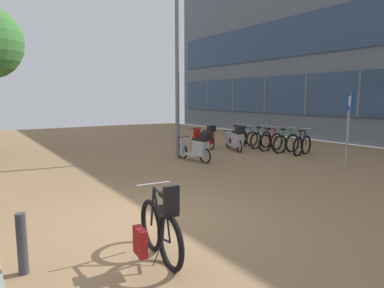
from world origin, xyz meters
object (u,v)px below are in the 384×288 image
object	(u,v)px
bicycle_rack_03	(261,140)
scooter_far	(198,148)
bicycle_rack_02	(271,142)
lamp_post	(177,59)
scooter_mid	(236,139)
parking_sign	(348,122)
bicycle_rack_05	(238,137)
bicycle_foreground	(159,231)
scooter_near	(206,137)
bollard_near	(22,244)
bicycle_rack_01	(286,143)
bicycle_rack_00	(302,145)
bicycle_rack_04	(247,139)

from	to	relation	value
bicycle_rack_03	scooter_far	bearing A→B (deg)	-165.83
bicycle_rack_02	lamp_post	xyz separation A→B (m)	(-4.02, 0.64, 3.09)
scooter_mid	parking_sign	xyz separation A→B (m)	(0.45, -4.48, 0.94)
bicycle_rack_03	bicycle_rack_05	bearing A→B (deg)	93.21
bicycle_foreground	scooter_near	distance (m)	9.95
bicycle_foreground	bicycle_rack_02	xyz separation A→B (m)	(8.18, 5.72, -0.05)
bicycle_rack_02	bollard_near	xyz separation A→B (m)	(-9.73, -5.14, 0.03)
bicycle_rack_01	parking_sign	world-z (taller)	parking_sign
lamp_post	bicycle_rack_02	bearing A→B (deg)	-9.05
bicycle_foreground	scooter_far	bearing A→B (deg)	51.14
scooter_near	lamp_post	xyz separation A→B (m)	(-2.18, -1.31, 2.98)
scooter_mid	bollard_near	size ratio (longest dim) A/B	2.17
bicycle_rack_00	lamp_post	xyz separation A→B (m)	(-4.20, 2.03, 3.08)
bicycle_rack_02	bicycle_rack_03	distance (m)	0.71
bicycle_rack_02	parking_sign	world-z (taller)	parking_sign
scooter_mid	lamp_post	bearing A→B (deg)	-178.49
scooter_mid	bicycle_rack_01	bearing A→B (deg)	-46.27
scooter_near	lamp_post	size ratio (longest dim) A/B	0.28
bicycle_rack_03	scooter_far	distance (m)	4.09
bicycle_foreground	bicycle_rack_05	bearing A→B (deg)	43.42
bicycle_rack_00	scooter_far	bearing A→B (deg)	164.77
bicycle_rack_05	bicycle_rack_00	bearing A→B (deg)	-88.26
bicycle_rack_04	bollard_near	xyz separation A→B (m)	(-9.71, -6.53, 0.05)
bicycle_rack_03	bollard_near	world-z (taller)	bicycle_rack_03
bicycle_rack_02	bicycle_foreground	bearing A→B (deg)	-145.01
bicycle_rack_05	scooter_far	world-z (taller)	scooter_far
scooter_far	lamp_post	bearing A→B (deg)	102.36
bicycle_rack_03	bollard_near	xyz separation A→B (m)	(-9.89, -5.83, 0.03)
bicycle_rack_01	scooter_near	bearing A→B (deg)	126.40
parking_sign	bollard_near	world-z (taller)	parking_sign
scooter_near	scooter_mid	bearing A→B (deg)	-64.01
bicycle_foreground	scooter_mid	world-z (taller)	bicycle_foreground
bicycle_rack_02	bicycle_rack_03	xyz separation A→B (m)	(0.16, 0.70, -0.00)
bicycle_rack_02	scooter_far	size ratio (longest dim) A/B	0.83
scooter_far	lamp_post	world-z (taller)	lamp_post
scooter_mid	bicycle_rack_00	bearing A→B (deg)	-56.01
bollard_near	bicycle_rack_00	bearing A→B (deg)	20.69
bicycle_foreground	bollard_near	bearing A→B (deg)	159.34
parking_sign	lamp_post	xyz separation A→B (m)	(-3.23, 4.40, 2.04)
bicycle_foreground	bicycle_rack_03	bearing A→B (deg)	37.61
bicycle_rack_03	parking_sign	size ratio (longest dim) A/B	0.61
bicycle_rack_04	bicycle_rack_05	size ratio (longest dim) A/B	0.95
bicycle_rack_00	bicycle_rack_05	distance (m)	3.48
bicycle_rack_01	scooter_near	size ratio (longest dim) A/B	0.82
parking_sign	bicycle_rack_02	bearing A→B (deg)	78.16
scooter_mid	scooter_far	world-z (taller)	scooter_mid
scooter_near	bicycle_rack_02	bearing A→B (deg)	-46.68
lamp_post	bollard_near	world-z (taller)	lamp_post
bicycle_rack_05	bicycle_rack_02	bearing A→B (deg)	-92.12
parking_sign	bollard_near	xyz separation A→B (m)	(-8.94, -1.37, -1.03)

